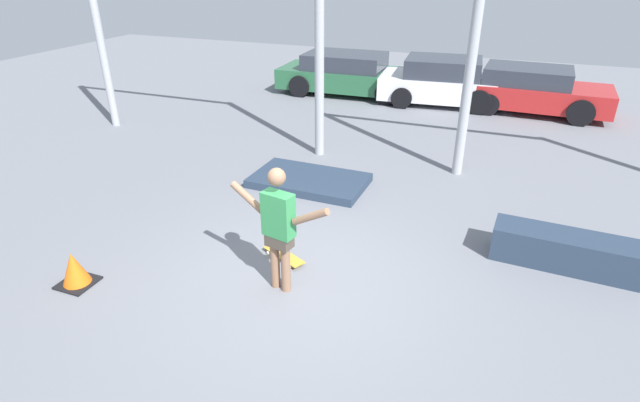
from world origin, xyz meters
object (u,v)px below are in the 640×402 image
Objects in this scene: parked_car_white at (446,82)px; traffic_cone at (74,269)px; skateboard at (284,255)px; skateboarder at (279,225)px; parked_car_green at (349,74)px; manual_pad at (309,181)px; parked_car_red at (530,90)px; grind_box at (564,250)px.

traffic_cone is (-3.34, -11.17, -0.41)m from parked_car_white.
parked_car_white reaches higher than skateboard.
skateboarder reaches higher than skateboard.
traffic_cone is at bearing -119.74° from skateboard.
manual_pad is at bearing -79.70° from parked_car_green.
traffic_cone is at bearing -149.28° from skateboarder.
traffic_cone is at bearing -114.86° from parked_car_red.
grind_box is at bearing -75.03° from parked_car_white.
parked_car_white is at bearing 77.15° from manual_pad.
grind_box is at bearing -55.70° from parked_car_green.
skateboarder is at bearing 19.36° from traffic_cone.
parked_car_red is at bearing 60.35° from manual_pad.
manual_pad is at bearing 67.49° from traffic_cone.
parked_car_red is (-0.60, 8.23, 0.37)m from grind_box.
traffic_cone is (-0.26, -11.24, -0.39)m from parked_car_green.
grind_box is 8.75m from parked_car_white.
manual_pad is at bearing -117.46° from parked_car_red.
skateboarder is at bearing -151.13° from grind_box.
grind_box is at bearing 24.99° from traffic_cone.
skateboard is 10.12m from parked_car_red.
manual_pad is at bearing 164.07° from grind_box.
manual_pad is 4.59m from traffic_cone.
parked_car_white is at bearing 97.72° from skateboarder.
skateboarder is 2.30× the size of skateboard.
parked_car_green is at bearing 88.67° from traffic_cone.
grind_box is 8.26m from parked_car_red.
parked_car_red is at bearing -4.69° from parked_car_white.
manual_pad is 8.00m from parked_car_red.
traffic_cone is (-6.30, -2.94, -0.02)m from grind_box.
parked_car_white reaches higher than parked_car_red.
skateboard is 2.70m from manual_pad.
skateboard is 0.18× the size of parked_car_red.
skateboarder reaches higher than grind_box.
grind_box is at bearing 40.23° from skateboarder.
skateboarder reaches higher than parked_car_red.
parked_car_white is at bearing -3.16° from parked_car_green.
parked_car_white is (0.92, 9.55, 0.58)m from skateboard.
skateboard is at bearing -106.80° from parked_car_red.
parked_car_white is (-2.97, 8.23, 0.39)m from grind_box.
skateboard is 0.39× the size of grind_box.
grind_box is 6.96m from traffic_cone.
traffic_cone is at bearing -93.08° from parked_car_green.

